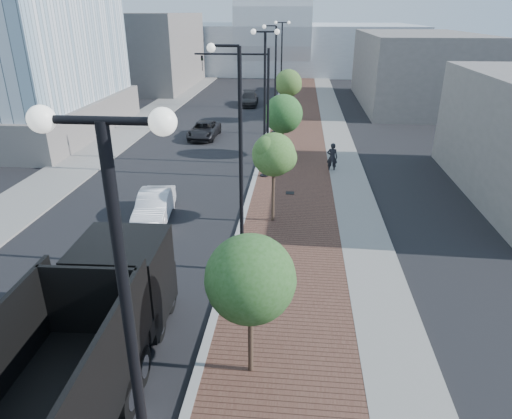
# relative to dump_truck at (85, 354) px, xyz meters

# --- Properties ---
(sidewalk) EXTENTS (7.00, 140.00, 0.12)m
(sidewalk) POSITION_rel_dump_truck_xyz_m (6.28, 37.49, -1.57)
(sidewalk) COLOR #4C2D23
(sidewalk) RESTS_ON ground
(concrete_strip) EXTENTS (2.40, 140.00, 0.13)m
(concrete_strip) POSITION_rel_dump_truck_xyz_m (8.98, 37.49, -1.56)
(concrete_strip) COLOR slate
(concrete_strip) RESTS_ON ground
(curb) EXTENTS (0.30, 140.00, 0.14)m
(curb) POSITION_rel_dump_truck_xyz_m (2.78, 37.49, -1.56)
(curb) COLOR gray
(curb) RESTS_ON ground
(west_sidewalk) EXTENTS (4.00, 140.00, 0.12)m
(west_sidewalk) POSITION_rel_dump_truck_xyz_m (-10.22, 37.49, -1.57)
(west_sidewalk) COLOR slate
(west_sidewalk) RESTS_ON ground
(dump_truck) EXTENTS (3.33, 14.02, 3.87)m
(dump_truck) POSITION_rel_dump_truck_xyz_m (0.00, 0.00, 0.00)
(dump_truck) COLOR black
(dump_truck) RESTS_ON ground
(white_sedan) EXTENTS (2.11, 4.76, 1.52)m
(white_sedan) POSITION_rel_dump_truck_xyz_m (-1.90, 12.29, -0.87)
(white_sedan) COLOR silver
(white_sedan) RESTS_ON ground
(dark_car_mid) EXTENTS (2.39, 5.00, 1.37)m
(dark_car_mid) POSITION_rel_dump_truck_xyz_m (-2.67, 29.43, -0.94)
(dark_car_mid) COLOR black
(dark_car_mid) RESTS_ON ground
(dark_car_far) EXTENTS (2.24, 5.13, 1.47)m
(dark_car_far) POSITION_rel_dump_truck_xyz_m (-0.44, 44.97, -0.89)
(dark_car_far) COLOR black
(dark_car_far) RESTS_ON ground
(pedestrian) EXTENTS (0.81, 0.60, 2.03)m
(pedestrian) POSITION_rel_dump_truck_xyz_m (7.93, 21.19, -0.62)
(pedestrian) COLOR black
(pedestrian) RESTS_ON ground
(streetlight_0) EXTENTS (1.72, 0.56, 9.28)m
(streetlight_0) POSITION_rel_dump_truck_xyz_m (3.38, -4.51, 3.19)
(streetlight_0) COLOR black
(streetlight_0) RESTS_ON ground
(streetlight_1) EXTENTS (1.44, 0.56, 9.21)m
(streetlight_1) POSITION_rel_dump_truck_xyz_m (3.27, 7.49, 2.71)
(streetlight_1) COLOR black
(streetlight_1) RESTS_ON ground
(streetlight_2) EXTENTS (1.72, 0.56, 9.28)m
(streetlight_2) POSITION_rel_dump_truck_xyz_m (3.38, 19.49, 3.19)
(streetlight_2) COLOR black
(streetlight_2) RESTS_ON ground
(streetlight_3) EXTENTS (1.44, 0.56, 9.21)m
(streetlight_3) POSITION_rel_dump_truck_xyz_m (3.27, 31.49, 2.71)
(streetlight_3) COLOR black
(streetlight_3) RESTS_ON ground
(streetlight_4) EXTENTS (1.72, 0.56, 9.28)m
(streetlight_4) POSITION_rel_dump_truck_xyz_m (3.38, 43.49, 3.19)
(streetlight_4) COLOR black
(streetlight_4) RESTS_ON ground
(traffic_mast) EXTENTS (5.09, 0.20, 8.00)m
(traffic_mast) POSITION_rel_dump_truck_xyz_m (2.48, 22.49, 3.35)
(traffic_mast) COLOR black
(traffic_mast) RESTS_ON ground
(tree_0) EXTENTS (2.59, 2.58, 4.66)m
(tree_0) POSITION_rel_dump_truck_xyz_m (4.43, 1.51, 1.72)
(tree_0) COLOR #382619
(tree_0) RESTS_ON ground
(tree_1) EXTENTS (2.26, 2.19, 4.79)m
(tree_1) POSITION_rel_dump_truck_xyz_m (4.43, 12.51, 2.05)
(tree_1) COLOR #382619
(tree_1) RESTS_ON ground
(tree_2) EXTENTS (2.86, 2.86, 4.69)m
(tree_2) POSITION_rel_dump_truck_xyz_m (4.43, 24.51, 1.62)
(tree_2) COLOR #382619
(tree_2) RESTS_ON ground
(tree_3) EXTENTS (2.63, 2.63, 5.11)m
(tree_3) POSITION_rel_dump_truck_xyz_m (4.43, 36.51, 2.16)
(tree_3) COLOR #382619
(tree_3) RESTS_ON ground
(tower_podium) EXTENTS (19.00, 19.00, 3.00)m
(tower_podium) POSITION_rel_dump_truck_xyz_m (-21.22, 29.49, -0.13)
(tower_podium) COLOR slate
(tower_podium) RESTS_ON ground
(convention_center) EXTENTS (50.00, 30.00, 50.00)m
(convention_center) POSITION_rel_dump_truck_xyz_m (0.78, 82.49, 4.38)
(convention_center) COLOR #ADB3B8
(convention_center) RESTS_ON ground
(commercial_block_nw) EXTENTS (14.00, 20.00, 10.00)m
(commercial_block_nw) POSITION_rel_dump_truck_xyz_m (-17.22, 57.49, 3.37)
(commercial_block_nw) COLOR slate
(commercial_block_nw) RESTS_ON ground
(commercial_block_ne) EXTENTS (12.00, 22.00, 8.00)m
(commercial_block_ne) POSITION_rel_dump_truck_xyz_m (18.78, 47.49, 2.37)
(commercial_block_ne) COLOR #625C58
(commercial_block_ne) RESTS_ON ground
(utility_cover_1) EXTENTS (0.50, 0.50, 0.02)m
(utility_cover_1) POSITION_rel_dump_truck_xyz_m (5.18, 5.49, -1.50)
(utility_cover_1) COLOR black
(utility_cover_1) RESTS_ON sidewalk
(utility_cover_2) EXTENTS (0.50, 0.50, 0.02)m
(utility_cover_2) POSITION_rel_dump_truck_xyz_m (5.18, 16.49, -1.50)
(utility_cover_2) COLOR black
(utility_cover_2) RESTS_ON sidewalk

